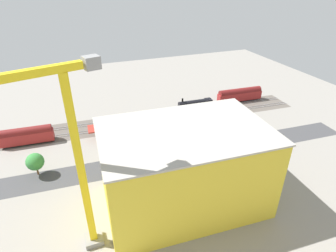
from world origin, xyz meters
The scene contains 23 objects.
ground_plane centered at (0.00, 0.00, 0.00)m, with size 203.13×203.13×0.00m, color gray.
rail_bed centered at (0.00, -21.05, 0.00)m, with size 126.95×13.28×0.01m, color #5B544C.
street_asphalt centered at (0.00, 4.90, 0.00)m, with size 126.95×9.00×0.01m, color #424244.
track_rails centered at (0.00, -21.05, 0.18)m, with size 126.79×13.42×0.12m.
platform_canopy_near centered at (-6.87, -12.94, 3.72)m, with size 51.42×7.91×3.97m.
locomotive centered at (-25.52, -23.69, 1.81)m, with size 15.57×3.53×5.10m.
passenger_coach centered at (-45.77, -23.69, 3.08)m, with size 19.95×4.11×5.89m.
freight_coach_far centered at (37.53, -18.41, 3.09)m, with size 16.26×3.98×5.92m.
parked_car_0 centered at (-27.98, 8.48, 0.74)m, with size 4.91×2.24×1.66m.
parked_car_1 centered at (-20.56, 8.11, 0.77)m, with size 4.32×2.10×1.74m.
parked_car_2 centered at (-12.48, 8.52, 0.80)m, with size 4.45×1.90×1.82m.
parked_car_3 centered at (-4.04, 8.22, 0.75)m, with size 4.40×2.13×1.68m.
parked_car_4 centered at (3.69, 8.35, 0.71)m, with size 4.20×2.14×1.59m.
construction_building centered at (0.53, 22.89, 9.72)m, with size 36.16×23.30×19.44m, color yellow.
construction_roof_slab centered at (0.53, 22.89, 19.64)m, with size 36.76×23.90×0.40m, color #ADA89E.
tower_crane centered at (24.10, 27.92, 22.12)m, with size 24.18×8.13×38.01m.
box_truck_0 centered at (7.81, 5.17, 1.75)m, with size 9.36×3.05×3.57m.
box_truck_1 centered at (-10.31, 6.41, 1.57)m, with size 8.22×2.79×3.19m.
box_truck_2 centered at (2.34, 5.25, 1.78)m, with size 9.46×2.58×3.63m.
street_tree_0 centered at (-28.96, -0.79, 4.57)m, with size 4.92×4.92×7.05m.
street_tree_1 centered at (-14.25, -0.91, 5.16)m, with size 4.87×4.87×7.63m.
street_tree_2 centered at (34.13, -0.28, 4.25)m, with size 4.76×4.76×6.65m.
traffic_light centered at (9.61, 9.41, 4.72)m, with size 0.50×0.36×7.19m.
Camera 1 is at (21.93, 69.61, 49.11)m, focal length 29.86 mm.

